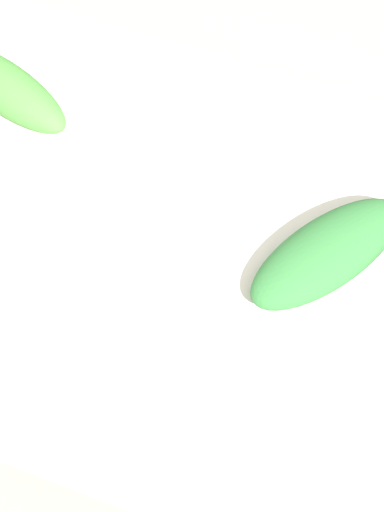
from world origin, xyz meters
The scene contains 4 objects.
ground_plane centered at (0.00, 0.00, 0.00)m, with size 8.00×8.00×0.00m, color #C6B289.
dining_table centered at (0.00, 0.00, 0.63)m, with size 1.50×1.03×0.70m.
greens_bunch_chard centered at (0.54, -0.23, 0.75)m, with size 0.36×0.12×0.10m, color #4C933D.
greens_bunch_kale centered at (-0.26, -0.09, 0.74)m, with size 0.38×0.15×0.09m, color #337538.
Camera 1 is at (-0.19, 0.52, 2.11)m, focal length 50.00 mm.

